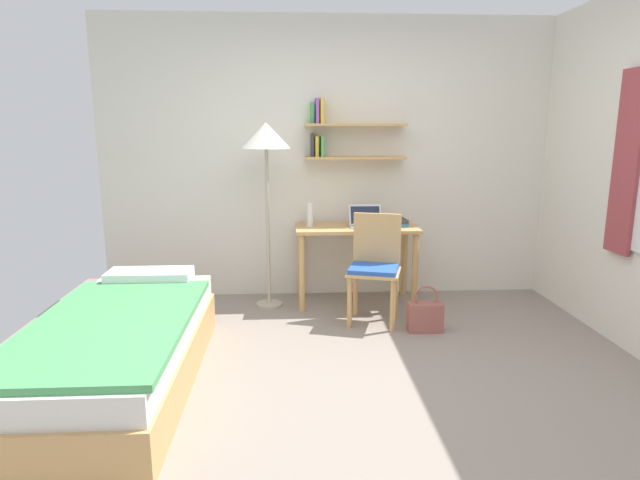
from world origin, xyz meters
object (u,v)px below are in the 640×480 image
handbag (425,316)px  standing_lamp (266,145)px  bed (120,350)px  desk_chair (375,263)px  book_stack (398,222)px  water_bottle (310,215)px  desk (356,241)px  laptop (366,221)px

handbag → standing_lamp: bearing=151.3°
bed → desk_chair: bearing=31.0°
book_stack → handbag: book_stack is taller
water_bottle → desk: bearing=-1.1°
desk_chair → water_bottle: water_bottle is taller
desk_chair → laptop: (-0.01, 0.49, 0.27)m
standing_lamp → book_stack: bearing=3.2°
desk_chair → book_stack: size_ratio=3.83×
bed → desk: bearing=42.9°
book_stack → laptop: bearing=-177.9°
water_bottle → desk_chair: bearing=-43.8°
desk_chair → handbag: bearing=-35.2°
standing_lamp → laptop: size_ratio=5.47×
desk → laptop: laptop is taller
bed → standing_lamp: standing_lamp is taller
bed → handbag: (2.14, 0.80, -0.11)m
standing_lamp → laptop: 1.12m
desk_chair → laptop: 0.56m
bed → book_stack: 2.63m
water_bottle → bed: bearing=-128.7°
desk_chair → laptop: laptop is taller
desk_chair → book_stack: 0.63m
desk → handbag: bearing=-58.1°
desk → standing_lamp: (-0.80, -0.06, 0.87)m
bed → book_stack: book_stack is taller
desk_chair → standing_lamp: 1.38m
desk_chair → standing_lamp: (-0.90, 0.43, 0.96)m
desk → desk_chair: desk_chair is taller
laptop → water_bottle: 0.51m
standing_lamp → water_bottle: (0.38, 0.06, -0.62)m
handbag → desk: bearing=121.9°
standing_lamp → handbag: (1.27, -0.69, -1.33)m
standing_lamp → bed: bearing=-120.2°
laptop → book_stack: laptop is taller
standing_lamp → desk_chair: bearing=-25.7°
desk → handbag: desk is taller
laptop → handbag: laptop is taller
laptop → handbag: bearing=-62.8°
book_stack → desk: bearing=-178.6°
bed → desk: 2.30m
desk → book_stack: (0.38, 0.01, 0.17)m
water_bottle → handbag: size_ratio=0.57×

